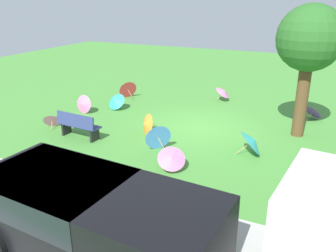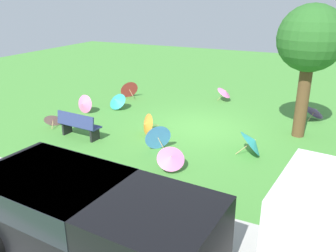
{
  "view_description": "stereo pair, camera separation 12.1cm",
  "coord_description": "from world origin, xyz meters",
  "px_view_note": "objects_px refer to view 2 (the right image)",
  "views": [
    {
      "loc": [
        -4.07,
        11.49,
        4.6
      ],
      "look_at": [
        0.47,
        1.73,
        0.6
      ],
      "focal_mm": 37.53,
      "sensor_mm": 36.0,
      "label": 1
    },
    {
      "loc": [
        -4.18,
        11.44,
        4.6
      ],
      "look_at": [
        0.47,
        1.73,
        0.6
      ],
      "focal_mm": 37.53,
      "sensor_mm": 36.0,
      "label": 2
    }
  ],
  "objects_px": {
    "van_dark": "(85,214)",
    "parasol_pink_0": "(225,92)",
    "park_bench": "(78,125)",
    "parasol_pink_2": "(171,158)",
    "parasol_teal_1": "(117,101)",
    "parasol_purple_0": "(315,111)",
    "parasol_pink_3": "(84,104)",
    "parasol_teal_0": "(253,142)",
    "shade_tree": "(311,41)",
    "parasol_red_0": "(129,89)",
    "parasol_blue_1": "(157,136)",
    "parasol_pink_1": "(53,119)",
    "parasol_orange_0": "(146,124)"
  },
  "relations": [
    {
      "from": "parasol_teal_1",
      "to": "parasol_orange_0",
      "type": "bearing_deg",
      "value": 141.51
    },
    {
      "from": "parasol_purple_0",
      "to": "parasol_pink_3",
      "type": "bearing_deg",
      "value": 20.19
    },
    {
      "from": "parasol_pink_0",
      "to": "parasol_red_0",
      "type": "height_order",
      "value": "parasol_red_0"
    },
    {
      "from": "van_dark",
      "to": "parasol_blue_1",
      "type": "relative_size",
      "value": 5.3
    },
    {
      "from": "parasol_teal_0",
      "to": "park_bench",
      "type": "bearing_deg",
      "value": 11.68
    },
    {
      "from": "park_bench",
      "to": "parasol_red_0",
      "type": "relative_size",
      "value": 1.71
    },
    {
      "from": "parasol_teal_0",
      "to": "parasol_purple_0",
      "type": "bearing_deg",
      "value": -108.96
    },
    {
      "from": "parasol_blue_1",
      "to": "parasol_purple_0",
      "type": "relative_size",
      "value": 0.87
    },
    {
      "from": "parasol_orange_0",
      "to": "parasol_purple_0",
      "type": "relative_size",
      "value": 0.78
    },
    {
      "from": "parasol_pink_1",
      "to": "parasol_pink_3",
      "type": "bearing_deg",
      "value": -89.04
    },
    {
      "from": "parasol_pink_1",
      "to": "parasol_teal_1",
      "type": "distance_m",
      "value": 3.01
    },
    {
      "from": "parasol_orange_0",
      "to": "van_dark",
      "type": "bearing_deg",
      "value": 108.84
    },
    {
      "from": "van_dark",
      "to": "parasol_pink_3",
      "type": "height_order",
      "value": "van_dark"
    },
    {
      "from": "park_bench",
      "to": "parasol_pink_0",
      "type": "distance_m",
      "value": 7.22
    },
    {
      "from": "parasol_pink_1",
      "to": "park_bench",
      "type": "bearing_deg",
      "value": 164.49
    },
    {
      "from": "parasol_purple_0",
      "to": "park_bench",
      "type": "bearing_deg",
      "value": 37.39
    },
    {
      "from": "shade_tree",
      "to": "parasol_pink_2",
      "type": "bearing_deg",
      "value": 56.07
    },
    {
      "from": "parasol_purple_0",
      "to": "parasol_teal_1",
      "type": "distance_m",
      "value": 8.09
    },
    {
      "from": "van_dark",
      "to": "parasol_blue_1",
      "type": "height_order",
      "value": "van_dark"
    },
    {
      "from": "parasol_orange_0",
      "to": "park_bench",
      "type": "bearing_deg",
      "value": 32.62
    },
    {
      "from": "parasol_red_0",
      "to": "parasol_teal_1",
      "type": "distance_m",
      "value": 1.93
    },
    {
      "from": "parasol_blue_1",
      "to": "parasol_orange_0",
      "type": "bearing_deg",
      "value": -45.13
    },
    {
      "from": "parasol_pink_0",
      "to": "parasol_teal_1",
      "type": "xyz_separation_m",
      "value": [
        3.82,
        3.18,
        -0.07
      ]
    },
    {
      "from": "parasol_pink_3",
      "to": "parasol_purple_0",
      "type": "bearing_deg",
      "value": -159.81
    },
    {
      "from": "parasol_teal_1",
      "to": "shade_tree",
      "type": "bearing_deg",
      "value": -178.77
    },
    {
      "from": "park_bench",
      "to": "shade_tree",
      "type": "xyz_separation_m",
      "value": [
        -6.78,
        -3.45,
        2.79
      ]
    },
    {
      "from": "parasol_pink_0",
      "to": "parasol_teal_0",
      "type": "relative_size",
      "value": 0.63
    },
    {
      "from": "parasol_teal_1",
      "to": "parasol_purple_0",
      "type": "bearing_deg",
      "value": -164.35
    },
    {
      "from": "parasol_pink_0",
      "to": "parasol_pink_2",
      "type": "height_order",
      "value": "parasol_pink_0"
    },
    {
      "from": "parasol_pink_2",
      "to": "parasol_teal_1",
      "type": "relative_size",
      "value": 1.18
    },
    {
      "from": "parasol_pink_0",
      "to": "parasol_pink_2",
      "type": "bearing_deg",
      "value": 95.41
    },
    {
      "from": "parasol_red_0",
      "to": "parasol_teal_0",
      "type": "xyz_separation_m",
      "value": [
        -6.85,
        3.97,
        0.01
      ]
    },
    {
      "from": "parasol_pink_1",
      "to": "parasol_teal_0",
      "type": "height_order",
      "value": "parasol_teal_0"
    },
    {
      "from": "parasol_purple_0",
      "to": "parasol_pink_0",
      "type": "bearing_deg",
      "value": -14.09
    },
    {
      "from": "van_dark",
      "to": "parasol_pink_0",
      "type": "relative_size",
      "value": 6.61
    },
    {
      "from": "parasol_blue_1",
      "to": "parasol_pink_2",
      "type": "bearing_deg",
      "value": 131.08
    },
    {
      "from": "shade_tree",
      "to": "parasol_pink_3",
      "type": "xyz_separation_m",
      "value": [
        8.36,
        1.19,
        -2.86
      ]
    },
    {
      "from": "park_bench",
      "to": "parasol_pink_2",
      "type": "bearing_deg",
      "value": 167.64
    },
    {
      "from": "parasol_pink_1",
      "to": "parasol_purple_0",
      "type": "distance_m",
      "value": 10.07
    },
    {
      "from": "park_bench",
      "to": "parasol_pink_2",
      "type": "distance_m",
      "value": 3.98
    },
    {
      "from": "parasol_blue_1",
      "to": "parasol_pink_2",
      "type": "xyz_separation_m",
      "value": [
        -1.04,
        1.19,
        -0.03
      ]
    },
    {
      "from": "parasol_pink_2",
      "to": "parasol_teal_0",
      "type": "distance_m",
      "value": 2.71
    },
    {
      "from": "parasol_red_0",
      "to": "van_dark",
      "type": "bearing_deg",
      "value": 117.61
    },
    {
      "from": "parasol_orange_0",
      "to": "parasol_pink_1",
      "type": "distance_m",
      "value": 3.59
    },
    {
      "from": "park_bench",
      "to": "parasol_purple_0",
      "type": "distance_m",
      "value": 9.02
    },
    {
      "from": "parasol_purple_0",
      "to": "parasol_pink_2",
      "type": "relative_size",
      "value": 0.99
    },
    {
      "from": "shade_tree",
      "to": "parasol_pink_1",
      "type": "bearing_deg",
      "value": 19.95
    },
    {
      "from": "shade_tree",
      "to": "parasol_purple_0",
      "type": "bearing_deg",
      "value": -100.71
    },
    {
      "from": "parasol_teal_1",
      "to": "van_dark",
      "type": "bearing_deg",
      "value": 120.04
    },
    {
      "from": "parasol_red_0",
      "to": "parasol_blue_1",
      "type": "relative_size",
      "value": 1.07
    }
  ]
}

